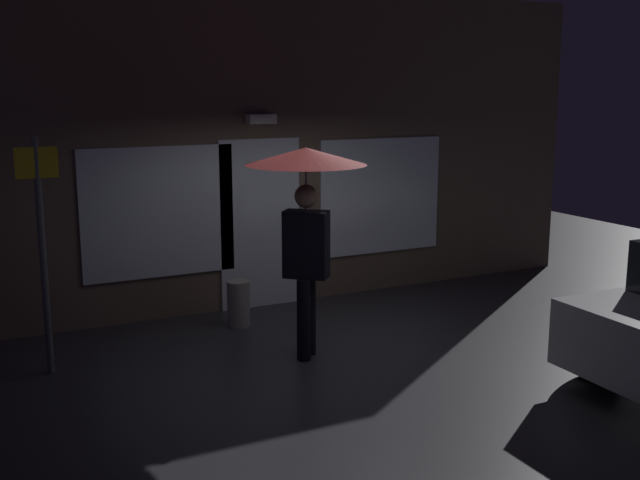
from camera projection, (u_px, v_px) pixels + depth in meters
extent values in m
plane|color=#2D2D33|center=(340.00, 356.00, 8.35)|extent=(18.00, 18.00, 0.00)
cube|color=brown|center=(254.00, 150.00, 10.00)|extent=(10.03, 0.30, 4.08)
cube|color=white|center=(260.00, 224.00, 10.04)|extent=(1.10, 0.04, 2.20)
cube|color=white|center=(159.00, 212.00, 9.40)|extent=(1.89, 0.04, 1.60)
cube|color=white|center=(381.00, 196.00, 10.80)|extent=(1.89, 0.04, 1.60)
cube|color=white|center=(261.00, 119.00, 9.70)|extent=(0.36, 0.16, 0.12)
cylinder|color=black|center=(309.00, 315.00, 8.35)|extent=(0.15, 0.15, 0.88)
cylinder|color=black|center=(304.00, 320.00, 8.16)|extent=(0.15, 0.15, 0.88)
cube|color=black|center=(306.00, 244.00, 8.10)|extent=(0.50, 0.49, 0.71)
cube|color=silver|center=(295.00, 243.00, 8.14)|extent=(0.12, 0.11, 0.57)
cube|color=red|center=(295.00, 245.00, 8.15)|extent=(0.05, 0.05, 0.45)
sphere|color=tan|center=(306.00, 196.00, 8.00)|extent=(0.24, 0.24, 0.24)
cylinder|color=slate|center=(306.00, 195.00, 7.99)|extent=(0.02, 0.02, 0.97)
cone|color=#4C0C0C|center=(306.00, 156.00, 7.91)|extent=(1.26, 1.26, 0.18)
cylinder|color=black|center=(596.00, 347.00, 7.66)|extent=(0.64, 0.23, 0.64)
cylinder|color=#595B60|center=(43.00, 258.00, 7.63)|extent=(0.07, 0.07, 2.39)
cube|color=gold|center=(36.00, 163.00, 7.43)|extent=(0.40, 0.02, 0.30)
cylinder|color=#9E998E|center=(238.00, 304.00, 9.35)|extent=(0.27, 0.27, 0.56)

